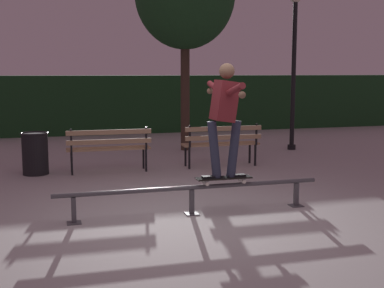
# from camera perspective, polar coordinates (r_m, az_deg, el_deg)

# --- Properties ---
(ground_plane) EXTENTS (90.00, 90.00, 0.00)m
(ground_plane) POSITION_cam_1_polar(r_m,az_deg,el_deg) (6.89, 0.29, -8.15)
(ground_plane) COLOR #ADAAA8
(hedge_backdrop) EXTENTS (24.00, 1.20, 1.82)m
(hedge_backdrop) POSITION_cam_1_polar(r_m,az_deg,el_deg) (16.45, -9.39, 4.41)
(hedge_backdrop) COLOR #193D1E
(hedge_backdrop) RESTS_ON ground
(grind_rail) EXTENTS (3.70, 0.18, 0.40)m
(grind_rail) POSITION_cam_1_polar(r_m,az_deg,el_deg) (6.94, -0.03, -5.42)
(grind_rail) COLOR #47474C
(grind_rail) RESTS_ON ground
(skateboard) EXTENTS (0.78, 0.21, 0.09)m
(skateboard) POSITION_cam_1_polar(r_m,az_deg,el_deg) (7.04, 3.58, -3.85)
(skateboard) COLOR black
(skateboard) RESTS_ON grind_rail
(skateboarder) EXTENTS (0.62, 1.41, 1.56)m
(skateboarder) POSITION_cam_1_polar(r_m,az_deg,el_deg) (6.91, 3.67, 3.77)
(skateboarder) COLOR black
(skateboarder) RESTS_ON skateboard
(park_bench_leftmost) EXTENTS (1.61, 0.44, 0.88)m
(park_bench_leftmost) POSITION_cam_1_polar(r_m,az_deg,el_deg) (9.88, -9.29, -0.12)
(park_bench_leftmost) COLOR black
(park_bench_leftmost) RESTS_ON ground
(park_bench_left_center) EXTENTS (1.61, 0.44, 0.88)m
(park_bench_left_center) POSITION_cam_1_polar(r_m,az_deg,el_deg) (10.39, 3.35, 0.37)
(park_bench_left_center) COLOR black
(park_bench_left_center) RESTS_ON ground
(lamp_post_right) EXTENTS (0.32, 0.32, 3.90)m
(lamp_post_right) POSITION_cam_1_polar(r_m,az_deg,el_deg) (12.87, 11.38, 10.38)
(lamp_post_right) COLOR black
(lamp_post_right) RESTS_ON ground
(trash_can) EXTENTS (0.52, 0.52, 0.80)m
(trash_can) POSITION_cam_1_polar(r_m,az_deg,el_deg) (10.06, -17.16, -0.95)
(trash_can) COLOR black
(trash_can) RESTS_ON ground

